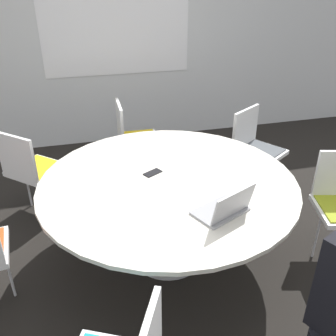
{
  "coord_description": "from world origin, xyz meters",
  "views": [
    {
      "loc": [
        -0.6,
        -2.3,
        2.11
      ],
      "look_at": [
        0.0,
        0.0,
        0.83
      ],
      "focal_mm": 40.0,
      "sensor_mm": 36.0,
      "label": 1
    }
  ],
  "objects_px": {
    "laptop": "(226,208)",
    "cell_phone": "(153,173)",
    "chair_3": "(133,134)",
    "chair_4": "(31,166)",
    "chair_2": "(255,144)"
  },
  "relations": [
    {
      "from": "laptop",
      "to": "cell_phone",
      "type": "relative_size",
      "value": 2.6
    },
    {
      "from": "chair_3",
      "to": "chair_4",
      "type": "relative_size",
      "value": 1.0
    },
    {
      "from": "cell_phone",
      "to": "chair_3",
      "type": "bearing_deg",
      "value": 87.52
    },
    {
      "from": "chair_3",
      "to": "cell_phone",
      "type": "distance_m",
      "value": 1.26
    },
    {
      "from": "chair_3",
      "to": "chair_2",
      "type": "bearing_deg",
      "value": 64.95
    },
    {
      "from": "chair_2",
      "to": "cell_phone",
      "type": "distance_m",
      "value": 1.39
    },
    {
      "from": "chair_2",
      "to": "cell_phone",
      "type": "relative_size",
      "value": 5.58
    },
    {
      "from": "laptop",
      "to": "cell_phone",
      "type": "height_order",
      "value": "laptop"
    },
    {
      "from": "chair_3",
      "to": "laptop",
      "type": "relative_size",
      "value": 2.15
    },
    {
      "from": "chair_3",
      "to": "chair_4",
      "type": "distance_m",
      "value": 1.13
    },
    {
      "from": "chair_4",
      "to": "cell_phone",
      "type": "height_order",
      "value": "chair_4"
    },
    {
      "from": "chair_3",
      "to": "cell_phone",
      "type": "bearing_deg",
      "value": -1.04
    },
    {
      "from": "chair_2",
      "to": "chair_3",
      "type": "distance_m",
      "value": 1.28
    },
    {
      "from": "laptop",
      "to": "chair_2",
      "type": "bearing_deg",
      "value": -148.17
    },
    {
      "from": "chair_3",
      "to": "laptop",
      "type": "distance_m",
      "value": 1.93
    }
  ]
}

